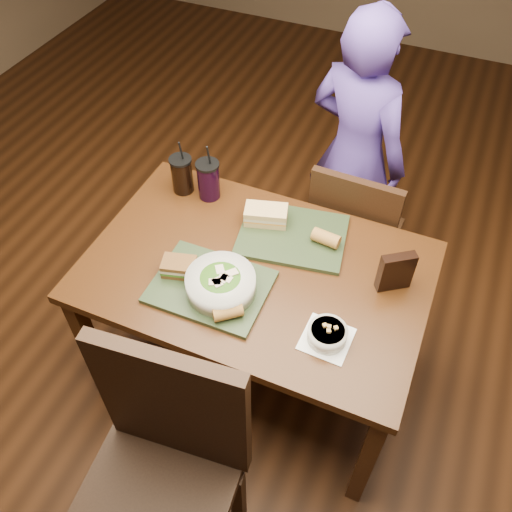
# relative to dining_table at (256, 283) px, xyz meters

# --- Properties ---
(ground) EXTENTS (6.00, 6.00, 0.00)m
(ground) POSITION_rel_dining_table_xyz_m (0.00, 0.00, -0.66)
(ground) COLOR #381C0B
(ground) RESTS_ON ground
(dining_table) EXTENTS (1.30, 0.85, 0.75)m
(dining_table) POSITION_rel_dining_table_xyz_m (0.00, 0.00, 0.00)
(dining_table) COLOR #3E200C
(dining_table) RESTS_ON ground
(chair_near) EXTENTS (0.52, 0.52, 1.10)m
(chair_near) POSITION_rel_dining_table_xyz_m (0.01, -0.76, -0.05)
(chair_near) COLOR black
(chair_near) RESTS_ON ground
(chair_far) EXTENTS (0.40, 0.40, 0.90)m
(chair_far) POSITION_rel_dining_table_xyz_m (0.25, 0.56, -0.16)
(chair_far) COLOR black
(chair_far) RESTS_ON ground
(diner) EXTENTS (0.61, 0.51, 1.45)m
(diner) POSITION_rel_dining_table_xyz_m (0.15, 0.85, 0.06)
(diner) COLOR #4C338E
(diner) RESTS_ON ground
(tray_near) EXTENTS (0.42, 0.32, 0.02)m
(tray_near) POSITION_rel_dining_table_xyz_m (-0.12, -0.16, 0.10)
(tray_near) COLOR #25321B
(tray_near) RESTS_ON dining_table
(tray_far) EXTENTS (0.47, 0.38, 0.02)m
(tray_far) POSITION_rel_dining_table_xyz_m (0.07, 0.21, 0.10)
(tray_far) COLOR #25321B
(tray_far) RESTS_ON dining_table
(salad_bowl) EXTENTS (0.25, 0.25, 0.08)m
(salad_bowl) POSITION_rel_dining_table_xyz_m (-0.07, -0.16, 0.15)
(salad_bowl) COLOR silver
(salad_bowl) RESTS_ON tray_near
(soup_bowl) EXTENTS (0.17, 0.17, 0.07)m
(soup_bowl) POSITION_rel_dining_table_xyz_m (0.35, -0.20, 0.12)
(soup_bowl) COLOR white
(soup_bowl) RESTS_ON dining_table
(sandwich_near) EXTENTS (0.14, 0.11, 0.06)m
(sandwich_near) POSITION_rel_dining_table_xyz_m (-0.25, -0.14, 0.14)
(sandwich_near) COLOR #593819
(sandwich_near) RESTS_ON tray_near
(sandwich_far) EXTENTS (0.19, 0.14, 0.07)m
(sandwich_far) POSITION_rel_dining_table_xyz_m (-0.06, 0.24, 0.14)
(sandwich_far) COLOR tan
(sandwich_far) RESTS_ON tray_far
(baguette_near) EXTENTS (0.11, 0.11, 0.05)m
(baguette_near) POSITION_rel_dining_table_xyz_m (0.00, -0.26, 0.13)
(baguette_near) COLOR #AD7533
(baguette_near) RESTS_ON tray_near
(baguette_far) EXTENTS (0.11, 0.07, 0.05)m
(baguette_far) POSITION_rel_dining_table_xyz_m (0.21, 0.21, 0.14)
(baguette_far) COLOR #AD7533
(baguette_far) RESTS_ON tray_far
(cup_cola) EXTENTS (0.10, 0.10, 0.26)m
(cup_cola) POSITION_rel_dining_table_xyz_m (-0.47, 0.29, 0.18)
(cup_cola) COLOR black
(cup_cola) RESTS_ON dining_table
(cup_berry) EXTENTS (0.10, 0.10, 0.27)m
(cup_berry) POSITION_rel_dining_table_xyz_m (-0.35, 0.30, 0.18)
(cup_berry) COLOR black
(cup_berry) RESTS_ON dining_table
(chip_bag) EXTENTS (0.13, 0.10, 0.16)m
(chip_bag) POSITION_rel_dining_table_xyz_m (0.50, 0.12, 0.17)
(chip_bag) COLOR black
(chip_bag) RESTS_ON dining_table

